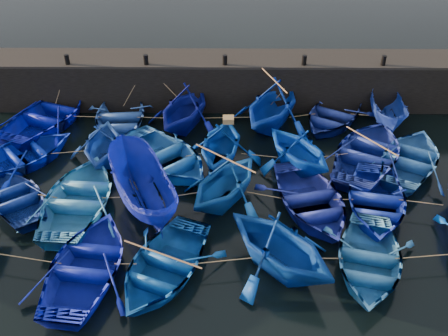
{
  "coord_description": "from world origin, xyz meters",
  "views": [
    {
      "loc": [
        0.13,
        -14.1,
        12.9
      ],
      "look_at": [
        0.0,
        3.2,
        0.7
      ],
      "focal_mm": 40.0,
      "sensor_mm": 36.0,
      "label": 1
    }
  ],
  "objects_px": {
    "boat_13": "(16,197)",
    "wooden_crate": "(228,120)",
    "boat_0": "(48,115)",
    "boat_8": "(165,156)"
  },
  "relations": [
    {
      "from": "boat_0",
      "to": "wooden_crate",
      "type": "bearing_deg",
      "value": -178.35
    },
    {
      "from": "boat_0",
      "to": "boat_13",
      "type": "bearing_deg",
      "value": 117.17
    },
    {
      "from": "boat_13",
      "to": "wooden_crate",
      "type": "relative_size",
      "value": 8.72
    },
    {
      "from": "boat_8",
      "to": "wooden_crate",
      "type": "relative_size",
      "value": 11.19
    },
    {
      "from": "boat_8",
      "to": "boat_13",
      "type": "relative_size",
      "value": 1.28
    },
    {
      "from": "boat_13",
      "to": "wooden_crate",
      "type": "xyz_separation_m",
      "value": [
        8.51,
        3.03,
        1.86
      ]
    },
    {
      "from": "boat_0",
      "to": "wooden_crate",
      "type": "relative_size",
      "value": 12.12
    },
    {
      "from": "boat_8",
      "to": "wooden_crate",
      "type": "xyz_separation_m",
      "value": [
        2.8,
        0.24,
        1.74
      ]
    },
    {
      "from": "wooden_crate",
      "to": "boat_0",
      "type": "bearing_deg",
      "value": 159.64
    },
    {
      "from": "boat_13",
      "to": "boat_0",
      "type": "bearing_deg",
      "value": -120.84
    }
  ]
}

